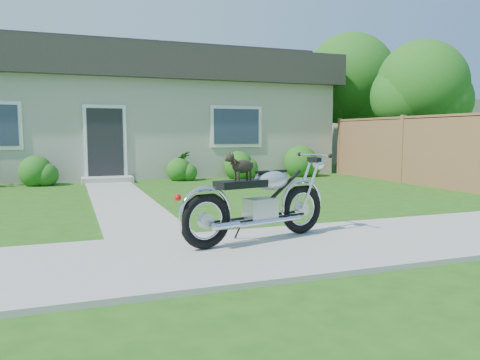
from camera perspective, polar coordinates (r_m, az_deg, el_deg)
name	(u,v)px	position (r m, az deg, el deg)	size (l,w,h in m)	color
ground	(292,248)	(5.76, 6.33, -8.28)	(80.00, 80.00, 0.00)	#235114
sidewalk	(292,247)	(5.75, 6.33, -8.09)	(24.00, 2.20, 0.04)	#9E9B93
walkway	(121,199)	(10.14, -14.30, -2.25)	(1.20, 8.00, 0.03)	#9E9B93
house	(142,112)	(17.19, -11.89, 8.16)	(12.60, 7.03, 4.50)	#A9A498
fence	(402,149)	(13.90, 19.20, 3.55)	(0.12, 6.62, 1.90)	olive
tree_near	(426,90)	(15.83, 21.78, 10.17)	(2.81, 2.78, 4.26)	#3D2B1C
tree_far	(354,82)	(18.95, 13.71, 11.55)	(3.42, 3.42, 5.25)	#3D2B1C
shrub_row	(159,167)	(13.75, -9.83, 1.55)	(11.21, 1.08, 1.08)	#235C18
potted_plant_right	(184,166)	(13.95, -6.81, 1.74)	(0.48, 0.48, 0.86)	#2F641B
motorcycle_with_dog	(260,201)	(5.89, 2.50, -2.62)	(2.18, 0.87, 1.10)	black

